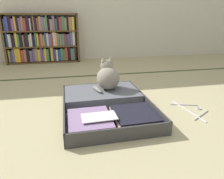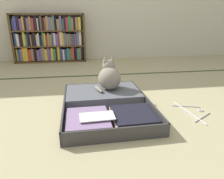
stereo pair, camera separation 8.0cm
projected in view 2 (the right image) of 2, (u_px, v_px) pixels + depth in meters
name	position (u px, v px, depth m)	size (l,w,h in m)	color
ground_plane	(95.00, 124.00, 1.48)	(10.00, 10.00, 0.00)	tan
tatami_border	(88.00, 76.00, 2.67)	(4.80, 0.05, 0.00)	#3E4829
bookshelf	(49.00, 39.00, 3.38)	(1.15, 0.24, 0.77)	brown
open_suitcase	(106.00, 104.00, 1.72)	(0.70, 0.92, 0.10)	#3B393C
black_cat	(109.00, 77.00, 1.88)	(0.25, 0.25, 0.30)	gray
clothes_hanger	(193.00, 112.00, 1.66)	(0.24, 0.42, 0.01)	silver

